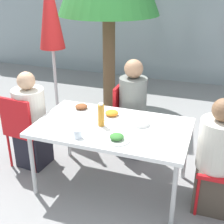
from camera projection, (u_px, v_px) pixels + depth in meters
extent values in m
plane|color=gray|center=(112.00, 185.00, 3.40)|extent=(24.00, 24.00, 0.00)
cube|color=#89999E|center=(178.00, 7.00, 6.18)|extent=(10.00, 0.20, 3.00)
cube|color=white|center=(112.00, 127.00, 3.12)|extent=(1.54, 0.91, 0.04)
cylinder|color=#B7B7B7|center=(33.00, 166.00, 3.14)|extent=(0.04, 0.04, 0.68)
cylinder|color=#B7B7B7|center=(174.00, 196.00, 2.71)|extent=(0.04, 0.04, 0.68)
cylinder|color=#B7B7B7|center=(68.00, 131.00, 3.82)|extent=(0.04, 0.04, 0.68)
cylinder|color=#B7B7B7|center=(185.00, 151.00, 3.39)|extent=(0.04, 0.04, 0.68)
cube|color=red|center=(28.00, 129.00, 3.63)|extent=(0.43, 0.43, 0.04)
cube|color=red|center=(15.00, 117.00, 3.38)|extent=(0.40, 0.07, 0.42)
cylinder|color=red|center=(28.00, 138.00, 3.93)|extent=(0.03, 0.03, 0.43)
cylinder|color=red|center=(51.00, 143.00, 3.80)|extent=(0.03, 0.03, 0.43)
cylinder|color=red|center=(10.00, 150.00, 3.65)|extent=(0.03, 0.03, 0.43)
cylinder|color=red|center=(33.00, 157.00, 3.52)|extent=(0.03, 0.03, 0.43)
cube|color=black|center=(34.00, 146.00, 3.70)|extent=(0.35, 0.35, 0.47)
cylinder|color=beige|center=(29.00, 110.00, 3.50)|extent=(0.36, 0.36, 0.48)
sphere|color=tan|center=(26.00, 81.00, 3.36)|extent=(0.20, 0.20, 0.20)
cube|color=red|center=(220.00, 169.00, 2.90)|extent=(0.40, 0.40, 0.04)
cube|color=red|center=(224.00, 138.00, 2.96)|extent=(0.40, 0.04, 0.42)
cylinder|color=red|center=(197.00, 196.00, 2.90)|extent=(0.03, 0.03, 0.43)
cylinder|color=red|center=(200.00, 176.00, 3.19)|extent=(0.03, 0.03, 0.43)
cube|color=#473D33|center=(212.00, 187.00, 3.00)|extent=(0.33, 0.33, 0.47)
cylinder|color=beige|center=(219.00, 144.00, 2.81)|extent=(0.36, 0.36, 0.47)
sphere|color=brown|center=(224.00, 110.00, 2.67)|extent=(0.21, 0.21, 0.21)
cube|color=red|center=(133.00, 120.00, 3.86)|extent=(0.41, 0.41, 0.04)
cube|color=red|center=(120.00, 101.00, 3.83)|extent=(0.04, 0.40, 0.42)
cylinder|color=red|center=(149.00, 133.00, 4.05)|extent=(0.03, 0.03, 0.43)
cylinder|color=red|center=(142.00, 145.00, 3.76)|extent=(0.03, 0.03, 0.43)
cylinder|color=red|center=(124.00, 128.00, 4.16)|extent=(0.03, 0.03, 0.43)
cylinder|color=red|center=(116.00, 140.00, 3.87)|extent=(0.03, 0.03, 0.43)
cube|color=#383842|center=(132.00, 137.00, 3.91)|extent=(0.30, 0.30, 0.47)
cylinder|color=slate|center=(133.00, 99.00, 3.70)|extent=(0.33, 0.33, 0.54)
sphere|color=#9E7556|center=(134.00, 69.00, 3.55)|extent=(0.22, 0.22, 0.22)
cylinder|color=#333333|center=(59.00, 126.00, 4.65)|extent=(0.36, 0.36, 0.05)
cylinder|color=#BCBCBC|center=(53.00, 54.00, 4.21)|extent=(0.04, 0.04, 2.23)
cone|color=red|center=(50.00, 7.00, 3.96)|extent=(0.34, 0.34, 1.04)
cylinder|color=white|center=(112.00, 116.00, 3.30)|extent=(0.25, 0.25, 0.01)
ellipsoid|color=orange|center=(112.00, 113.00, 3.29)|extent=(0.14, 0.14, 0.06)
cylinder|color=white|center=(117.00, 140.00, 2.83)|extent=(0.24, 0.24, 0.01)
ellipsoid|color=#33702D|center=(117.00, 137.00, 2.82)|extent=(0.13, 0.13, 0.05)
cylinder|color=white|center=(81.00, 109.00, 3.47)|extent=(0.25, 0.25, 0.01)
ellipsoid|color=brown|center=(81.00, 106.00, 3.45)|extent=(0.14, 0.14, 0.05)
cylinder|color=#B7751E|center=(101.00, 115.00, 3.07)|extent=(0.06, 0.06, 0.22)
cylinder|color=white|center=(101.00, 104.00, 3.02)|extent=(0.04, 0.04, 0.02)
cylinder|color=silver|center=(78.00, 134.00, 2.87)|extent=(0.08, 0.08, 0.08)
cylinder|color=white|center=(140.00, 122.00, 3.12)|extent=(0.18, 0.18, 0.05)
cylinder|color=brown|center=(109.00, 63.00, 5.07)|extent=(0.20, 0.20, 1.53)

